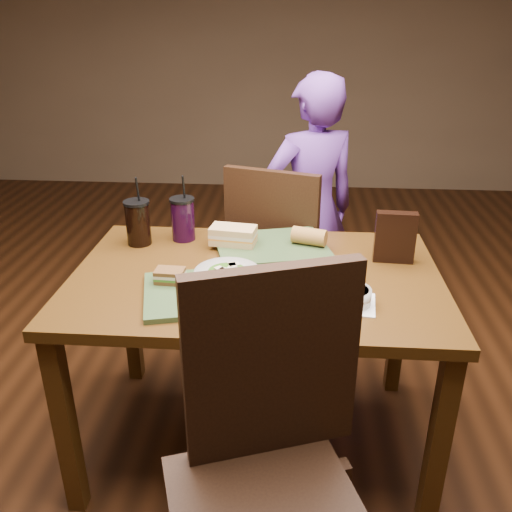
{
  "coord_description": "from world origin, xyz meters",
  "views": [
    {
      "loc": [
        0.13,
        -1.71,
        1.6
      ],
      "look_at": [
        0.0,
        0.0,
        0.82
      ],
      "focal_mm": 38.0,
      "sensor_mm": 36.0,
      "label": 1
    }
  ],
  "objects_px": {
    "diner": "(310,211)",
    "baguette_near": "(248,304)",
    "cup_berry": "(183,219)",
    "sandwich_far": "(233,235)",
    "dining_table": "(256,296)",
    "cup_cola": "(138,222)",
    "tray_near": "(209,292)",
    "sandwich_near": "(170,276)",
    "chip_bag": "(395,237)",
    "baguette_far": "(309,236)",
    "chair_far": "(272,255)",
    "tray_far": "(271,246)",
    "salad_bowl": "(227,278)",
    "soup_bowl": "(351,296)",
    "chair_near": "(269,455)"
  },
  "relations": [
    {
      "from": "diner",
      "to": "baguette_near",
      "type": "bearing_deg",
      "value": 56.04
    },
    {
      "from": "cup_berry",
      "to": "sandwich_far",
      "type": "bearing_deg",
      "value": -19.16
    },
    {
      "from": "dining_table",
      "to": "cup_cola",
      "type": "relative_size",
      "value": 4.73
    },
    {
      "from": "tray_near",
      "to": "baguette_near",
      "type": "height_order",
      "value": "baguette_near"
    },
    {
      "from": "diner",
      "to": "sandwich_near",
      "type": "bearing_deg",
      "value": 40.0
    },
    {
      "from": "cup_cola",
      "to": "chip_bag",
      "type": "relative_size",
      "value": 1.44
    },
    {
      "from": "baguette_far",
      "to": "cup_berry",
      "type": "relative_size",
      "value": 0.49
    },
    {
      "from": "chair_far",
      "to": "tray_far",
      "type": "xyz_separation_m",
      "value": [
        0.02,
        -0.38,
        0.21
      ]
    },
    {
      "from": "chair_far",
      "to": "sandwich_near",
      "type": "xyz_separation_m",
      "value": [
        -0.31,
        -0.72,
        0.24
      ]
    },
    {
      "from": "sandwich_near",
      "to": "sandwich_far",
      "type": "relative_size",
      "value": 0.54
    },
    {
      "from": "diner",
      "to": "cup_cola",
      "type": "bearing_deg",
      "value": 18.91
    },
    {
      "from": "chair_far",
      "to": "cup_berry",
      "type": "bearing_deg",
      "value": -138.16
    },
    {
      "from": "salad_bowl",
      "to": "sandwich_near",
      "type": "relative_size",
      "value": 2.16
    },
    {
      "from": "soup_bowl",
      "to": "tray_near",
      "type": "bearing_deg",
      "value": 176.16
    },
    {
      "from": "chair_near",
      "to": "baguette_far",
      "type": "height_order",
      "value": "chair_near"
    },
    {
      "from": "chair_near",
      "to": "tray_near",
      "type": "bearing_deg",
      "value": 113.39
    },
    {
      "from": "dining_table",
      "to": "cup_cola",
      "type": "xyz_separation_m",
      "value": [
        -0.48,
        0.24,
        0.18
      ]
    },
    {
      "from": "chair_far",
      "to": "tray_near",
      "type": "relative_size",
      "value": 2.35
    },
    {
      "from": "sandwich_far",
      "to": "cup_cola",
      "type": "height_order",
      "value": "cup_cola"
    },
    {
      "from": "diner",
      "to": "soup_bowl",
      "type": "relative_size",
      "value": 7.93
    },
    {
      "from": "chair_near",
      "to": "sandwich_far",
      "type": "relative_size",
      "value": 5.67
    },
    {
      "from": "dining_table",
      "to": "chip_bag",
      "type": "xyz_separation_m",
      "value": [
        0.5,
        0.15,
        0.19
      ]
    },
    {
      "from": "dining_table",
      "to": "tray_near",
      "type": "bearing_deg",
      "value": -131.5
    },
    {
      "from": "soup_bowl",
      "to": "sandwich_near",
      "type": "xyz_separation_m",
      "value": [
        -0.59,
        0.07,
        0.01
      ]
    },
    {
      "from": "soup_bowl",
      "to": "cup_berry",
      "type": "bearing_deg",
      "value": 142.26
    },
    {
      "from": "sandwich_far",
      "to": "chip_bag",
      "type": "xyz_separation_m",
      "value": [
        0.6,
        -0.08,
        0.04
      ]
    },
    {
      "from": "tray_far",
      "to": "salad_bowl",
      "type": "xyz_separation_m",
      "value": [
        -0.13,
        -0.37,
        0.05
      ]
    },
    {
      "from": "cup_cola",
      "to": "salad_bowl",
      "type": "bearing_deg",
      "value": -43.81
    },
    {
      "from": "sandwich_far",
      "to": "chair_near",
      "type": "bearing_deg",
      "value": -78.15
    },
    {
      "from": "cup_berry",
      "to": "chip_bag",
      "type": "height_order",
      "value": "cup_berry"
    },
    {
      "from": "tray_far",
      "to": "soup_bowl",
      "type": "xyz_separation_m",
      "value": [
        0.27,
        -0.42,
        0.02
      ]
    },
    {
      "from": "tray_far",
      "to": "chip_bag",
      "type": "distance_m",
      "value": 0.47
    },
    {
      "from": "tray_near",
      "to": "soup_bowl",
      "type": "relative_size",
      "value": 2.47
    },
    {
      "from": "sandwich_near",
      "to": "chip_bag",
      "type": "distance_m",
      "value": 0.82
    },
    {
      "from": "cup_cola",
      "to": "cup_berry",
      "type": "relative_size",
      "value": 1.02
    },
    {
      "from": "tray_near",
      "to": "baguette_far",
      "type": "distance_m",
      "value": 0.52
    },
    {
      "from": "cup_berry",
      "to": "chip_bag",
      "type": "bearing_deg",
      "value": -10.6
    },
    {
      "from": "dining_table",
      "to": "cup_berry",
      "type": "distance_m",
      "value": 0.47
    },
    {
      "from": "tray_far",
      "to": "cup_cola",
      "type": "distance_m",
      "value": 0.53
    },
    {
      "from": "dining_table",
      "to": "tray_far",
      "type": "distance_m",
      "value": 0.25
    },
    {
      "from": "salad_bowl",
      "to": "soup_bowl",
      "type": "distance_m",
      "value": 0.4
    },
    {
      "from": "sandwich_far",
      "to": "baguette_near",
      "type": "distance_m",
      "value": 0.53
    },
    {
      "from": "chair_near",
      "to": "chip_bag",
      "type": "bearing_deg",
      "value": 63.51
    },
    {
      "from": "dining_table",
      "to": "sandwich_near",
      "type": "bearing_deg",
      "value": -157.47
    },
    {
      "from": "chair_far",
      "to": "chip_bag",
      "type": "bearing_deg",
      "value": -44.46
    },
    {
      "from": "diner",
      "to": "tray_far",
      "type": "height_order",
      "value": "diner"
    },
    {
      "from": "dining_table",
      "to": "sandwich_far",
      "type": "height_order",
      "value": "sandwich_far"
    },
    {
      "from": "salad_bowl",
      "to": "diner",
      "type": "bearing_deg",
      "value": 74.03
    },
    {
      "from": "tray_far",
      "to": "sandwich_near",
      "type": "relative_size",
      "value": 4.21
    },
    {
      "from": "cup_cola",
      "to": "cup_berry",
      "type": "xyz_separation_m",
      "value": [
        0.17,
        0.06,
        -0.0
      ]
    }
  ]
}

